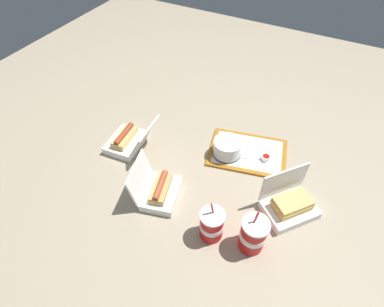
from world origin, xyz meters
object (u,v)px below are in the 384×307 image
object	(u,v)px
cake_container	(227,148)
clamshell_sandwich_center	(290,205)
soda_cup_back	(212,225)
soda_cup_center	(253,235)
clamshell_hotdog_back	(159,190)
ketchup_cup	(266,158)
plastic_fork	(250,158)
clamshell_hotdog_left	(128,140)
food_tray	(248,153)

from	to	relation	value
cake_container	clamshell_sandwich_center	bearing A→B (deg)	153.65
soda_cup_back	soda_cup_center	distance (m)	0.16
cake_container	clamshell_hotdog_back	size ratio (longest dim) A/B	0.60
clamshell_hotdog_back	soda_cup_center	bearing A→B (deg)	175.67
clamshell_sandwich_center	ketchup_cup	bearing A→B (deg)	-52.57
ketchup_cup	clamshell_hotdog_back	world-z (taller)	clamshell_hotdog_back
soda_cup_center	cake_container	bearing A→B (deg)	-55.80
cake_container	clamshell_sandwich_center	xyz separation A→B (m)	(-0.35, 0.17, -0.01)
plastic_fork	clamshell_hotdog_left	xyz separation A→B (m)	(0.57, 0.19, 0.03)
clamshell_hotdog_left	soda_cup_back	xyz separation A→B (m)	(-0.57, 0.25, 0.03)
ketchup_cup	clamshell_hotdog_back	distance (m)	0.53
ketchup_cup	soda_cup_back	xyz separation A→B (m)	(0.07, 0.46, 0.05)
cake_container	soda_cup_center	size ratio (longest dim) A/B	0.63
food_tray	clamshell_hotdog_left	xyz separation A→B (m)	(0.55, 0.23, 0.03)
cake_container	clamshell_hotdog_back	distance (m)	0.39
clamshell_sandwich_center	soda_cup_center	world-z (taller)	soda_cup_center
clamshell_sandwich_center	clamshell_hotdog_back	world-z (taller)	clamshell_sandwich_center
plastic_fork	soda_cup_back	world-z (taller)	soda_cup_back
cake_container	soda_cup_back	distance (m)	0.43
clamshell_hotdog_left	soda_cup_center	distance (m)	0.76
plastic_fork	cake_container	bearing A→B (deg)	-12.92
ketchup_cup	clamshell_sandwich_center	size ratio (longest dim) A/B	0.15
ketchup_cup	plastic_fork	size ratio (longest dim) A/B	0.36
food_tray	clamshell_sandwich_center	bearing A→B (deg)	138.48
ketchup_cup	soda_cup_center	size ratio (longest dim) A/B	0.18
plastic_fork	soda_cup_center	world-z (taller)	soda_cup_center
soda_cup_back	soda_cup_center	size ratio (longest dim) A/B	0.93
soda_cup_center	soda_cup_back	bearing A→B (deg)	10.48
ketchup_cup	soda_cup_back	world-z (taller)	soda_cup_back
cake_container	soda_cup_center	world-z (taller)	soda_cup_center
plastic_fork	soda_cup_center	bearing A→B (deg)	86.23
food_tray	clamshell_hotdog_back	distance (m)	0.49
clamshell_hotdog_left	clamshell_hotdog_back	distance (m)	0.35
soda_cup_back	cake_container	bearing A→B (deg)	-75.09
cake_container	clamshell_hotdog_left	bearing A→B (deg)	20.16
clamshell_hotdog_back	food_tray	bearing A→B (deg)	-121.54
food_tray	clamshell_sandwich_center	world-z (taller)	clamshell_sandwich_center
cake_container	clamshell_hotdog_left	distance (m)	0.49
clamshell_sandwich_center	soda_cup_back	size ratio (longest dim) A/B	1.28
ketchup_cup	soda_cup_back	distance (m)	0.47
cake_container	food_tray	bearing A→B (deg)	-146.41
food_tray	soda_cup_center	world-z (taller)	soda_cup_center
clamshell_sandwich_center	cake_container	bearing A→B (deg)	-26.35
cake_container	soda_cup_center	distance (m)	0.47
soda_cup_back	clamshell_hotdog_back	bearing A→B (deg)	-12.38
food_tray	ketchup_cup	xyz separation A→B (m)	(-0.09, 0.01, 0.02)
ketchup_cup	soda_cup_center	xyz separation A→B (m)	(-0.08, 0.43, 0.05)
clamshell_hotdog_left	ketchup_cup	bearing A→B (deg)	-161.31
plastic_fork	clamshell_sandwich_center	xyz separation A→B (m)	(-0.24, 0.19, 0.03)
cake_container	ketchup_cup	distance (m)	0.19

